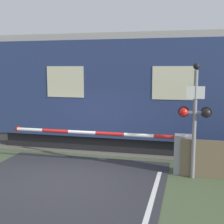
{
  "coord_description": "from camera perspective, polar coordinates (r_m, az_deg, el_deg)",
  "views": [
    {
      "loc": [
        3.24,
        -8.07,
        3.11
      ],
      "look_at": [
        0.82,
        1.72,
        1.68
      ],
      "focal_mm": 50.0,
      "sensor_mm": 36.0,
      "label": 1
    }
  ],
  "objects": [
    {
      "name": "ground_plane",
      "position": [
        9.24,
        -7.67,
        -11.69
      ],
      "size": [
        80.0,
        80.0,
        0.0
      ],
      "primitive_type": "plane",
      "color": "#475638"
    },
    {
      "name": "track_bed",
      "position": [
        12.81,
        -1.18,
        -5.88
      ],
      "size": [
        36.0,
        3.2,
        0.13
      ],
      "color": "#666056",
      "rests_on": "ground_plane"
    },
    {
      "name": "train",
      "position": [
        12.04,
        11.44,
        3.64
      ],
      "size": [
        14.06,
        2.78,
        4.33
      ],
      "color": "black",
      "rests_on": "ground_plane"
    },
    {
      "name": "crossing_barrier",
      "position": [
        9.53,
        10.15,
        -6.89
      ],
      "size": [
        5.87,
        0.44,
        1.18
      ],
      "color": "gray",
      "rests_on": "ground_plane"
    },
    {
      "name": "signal_post",
      "position": [
        8.92,
        14.89,
        -0.33
      ],
      "size": [
        0.91,
        0.26,
        3.25
      ],
      "color": "gray",
      "rests_on": "ground_plane"
    }
  ]
}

